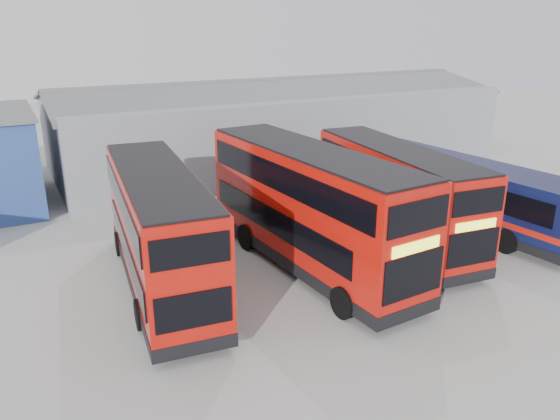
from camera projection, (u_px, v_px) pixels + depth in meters
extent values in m
plane|color=gray|center=(332.00, 307.00, 19.40)|extent=(120.00, 120.00, 0.00)
cube|color=gray|center=(276.00, 126.00, 38.82)|extent=(30.00, 12.00, 5.00)
cube|color=#575C60|center=(296.00, 91.00, 35.57)|extent=(30.50, 6.33, 1.29)
cube|color=#575C60|center=(259.00, 83.00, 40.25)|extent=(30.50, 6.33, 1.29)
cube|color=#AE1109|center=(160.00, 228.00, 20.03)|extent=(3.63, 10.89, 4.12)
cube|color=black|center=(163.00, 274.00, 20.64)|extent=(3.68, 10.94, 0.46)
cube|color=black|center=(198.00, 239.00, 20.28)|extent=(0.99, 9.01, 0.97)
cube|color=black|center=(126.00, 249.00, 19.38)|extent=(0.99, 9.01, 0.97)
cube|color=black|center=(193.00, 192.00, 20.06)|extent=(1.09, 10.03, 0.97)
cube|color=black|center=(120.00, 200.00, 19.17)|extent=(1.09, 10.03, 0.97)
cube|color=black|center=(140.00, 201.00, 24.93)|extent=(2.28, 0.29, 1.37)
cube|color=black|center=(137.00, 162.00, 24.33)|extent=(2.28, 0.29, 0.97)
cube|color=#C9D12C|center=(139.00, 181.00, 24.64)|extent=(1.83, 0.23, 0.36)
cube|color=black|center=(194.00, 310.00, 15.51)|extent=(2.23, 0.28, 1.12)
cube|color=black|center=(190.00, 251.00, 14.90)|extent=(2.23, 0.28, 0.92)
cube|color=black|center=(156.00, 173.00, 19.34)|extent=(3.47, 10.72, 0.10)
cylinder|color=black|center=(176.00, 236.00, 24.33)|extent=(0.43, 1.09, 1.06)
cylinder|color=black|center=(120.00, 244.00, 23.49)|extent=(0.43, 1.09, 1.06)
cylinder|color=black|center=(213.00, 301.00, 18.70)|extent=(0.43, 1.09, 1.06)
cylinder|color=black|center=(141.00, 314.00, 17.86)|extent=(0.43, 1.09, 1.06)
cube|color=#AE1109|center=(310.00, 206.00, 21.74)|extent=(3.58, 11.76, 4.47)
cube|color=black|center=(309.00, 253.00, 22.40)|extent=(3.63, 11.81, 0.50)
cube|color=black|center=(274.00, 222.00, 21.57)|extent=(0.75, 9.81, 1.05)
cube|color=black|center=(331.00, 209.00, 22.96)|extent=(0.75, 9.81, 1.05)
cube|color=black|center=(280.00, 179.00, 20.60)|extent=(0.83, 10.91, 1.05)
cube|color=black|center=(339.00, 169.00, 21.98)|extent=(0.83, 10.91, 1.05)
cube|color=black|center=(413.00, 276.00, 17.26)|extent=(2.48, 0.23, 1.49)
cube|color=black|center=(419.00, 217.00, 16.61)|extent=(2.48, 0.23, 1.05)
cube|color=#C9D12C|center=(416.00, 247.00, 16.93)|extent=(1.99, 0.19, 0.39)
cube|color=black|center=(242.00, 186.00, 26.63)|extent=(2.43, 0.23, 1.21)
cube|color=black|center=(241.00, 146.00, 25.97)|extent=(2.43, 0.23, 0.99)
cube|color=black|center=(311.00, 151.00, 20.99)|extent=(3.40, 11.58, 0.11)
cylinder|color=black|center=(344.00, 302.00, 18.51)|extent=(0.43, 1.17, 1.15)
cylinder|color=black|center=(402.00, 284.00, 19.82)|extent=(0.43, 1.17, 1.15)
cylinder|color=black|center=(247.00, 237.00, 24.11)|extent=(0.43, 1.17, 1.15)
cylinder|color=black|center=(297.00, 226.00, 25.42)|extent=(0.43, 1.17, 1.15)
cube|color=#AE1109|center=(395.00, 193.00, 24.27)|extent=(3.52, 10.57, 4.00)
cube|color=black|center=(392.00, 231.00, 24.86)|extent=(3.56, 10.62, 0.44)
cube|color=black|center=(365.00, 204.00, 24.33)|extent=(0.95, 8.75, 0.94)
cube|color=black|center=(413.00, 198.00, 25.20)|extent=(0.95, 8.75, 0.94)
cube|color=black|center=(372.00, 170.00, 23.43)|extent=(1.05, 9.74, 0.94)
cube|color=black|center=(421.00, 164.00, 24.30)|extent=(1.05, 9.74, 0.94)
cube|color=black|center=(473.00, 248.00, 19.88)|extent=(2.22, 0.28, 1.33)
cube|color=black|center=(479.00, 202.00, 19.29)|extent=(2.22, 0.28, 0.94)
cube|color=#C9D12C|center=(476.00, 225.00, 19.58)|extent=(1.77, 0.22, 0.35)
cube|color=black|center=(340.00, 176.00, 29.02)|extent=(2.17, 0.27, 1.09)
cube|color=black|center=(342.00, 143.00, 28.44)|extent=(2.17, 0.27, 0.89)
cube|color=black|center=(398.00, 149.00, 23.60)|extent=(3.35, 10.41, 0.10)
cylinder|color=black|center=(417.00, 267.00, 21.29)|extent=(0.42, 1.05, 1.03)
cylinder|color=black|center=(466.00, 258.00, 22.12)|extent=(0.42, 1.05, 1.03)
cylinder|color=black|center=(342.00, 217.00, 26.76)|extent=(0.42, 1.05, 1.03)
cylinder|color=black|center=(384.00, 211.00, 27.58)|extent=(0.42, 1.05, 1.03)
cube|color=#0B1433|center=(467.00, 190.00, 26.56)|extent=(3.90, 11.95, 2.83)
cube|color=black|center=(464.00, 214.00, 26.96)|extent=(3.95, 11.99, 0.43)
cube|color=#A6160C|center=(466.00, 200.00, 26.73)|extent=(3.94, 11.98, 0.27)
cube|color=black|center=(491.00, 179.00, 26.87)|extent=(1.10, 9.76, 1.01)
cube|color=black|center=(455.00, 188.00, 25.45)|extent=(1.10, 9.76, 1.01)
cube|color=black|center=(382.00, 162.00, 31.13)|extent=(2.39, 0.31, 1.39)
cylinder|color=black|center=(419.00, 189.00, 30.91)|extent=(0.46, 1.14, 1.11)
cylinder|color=black|center=(386.00, 197.00, 29.57)|extent=(0.46, 1.14, 1.11)
cylinder|color=black|center=(541.00, 229.00, 25.04)|extent=(0.46, 1.14, 1.11)
cylinder|color=black|center=(507.00, 241.00, 23.70)|extent=(0.46, 1.14, 1.11)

